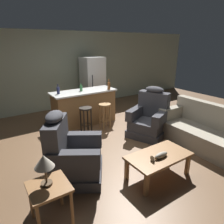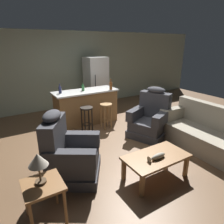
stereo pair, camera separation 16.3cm
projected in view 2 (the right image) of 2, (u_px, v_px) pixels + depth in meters
ground_plane at (110, 140)px, 4.78m from camera, size 12.00×12.00×0.00m
back_wall at (64, 71)px, 6.87m from camera, size 12.00×0.05×2.60m
coffee_table at (156, 159)px, 3.35m from camera, size 1.10×0.60×0.42m
fish_figurine at (157, 157)px, 3.23m from camera, size 0.34×0.10×0.10m
couch at (206, 133)px, 4.35m from camera, size 0.87×1.91×0.94m
recliner_near_lamp at (69, 155)px, 3.37m from camera, size 1.16×1.16×1.20m
recliner_near_island at (150, 119)px, 4.93m from camera, size 1.11×1.11×1.20m
end_table at (43, 190)px, 2.49m from camera, size 0.48×0.48×0.56m
table_lamp at (38, 161)px, 2.39m from camera, size 0.24×0.24×0.41m
kitchen_island at (86, 107)px, 5.71m from camera, size 1.80×0.70×0.95m
bar_stool_left at (87, 115)px, 5.07m from camera, size 0.32×0.32×0.68m
bar_stool_right at (106, 111)px, 5.35m from camera, size 0.32×0.32×0.68m
refrigerator at (96, 83)px, 7.01m from camera, size 0.70×0.69×1.76m
bottle_tall_green at (83, 88)px, 5.54m from camera, size 0.08×0.08×0.21m
bottle_short_amber at (111, 86)px, 5.66m from camera, size 0.08×0.08×0.29m
bottle_wine_dark at (60, 90)px, 5.24m from camera, size 0.08×0.08×0.25m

